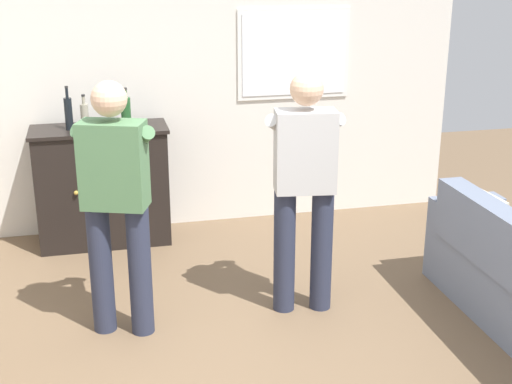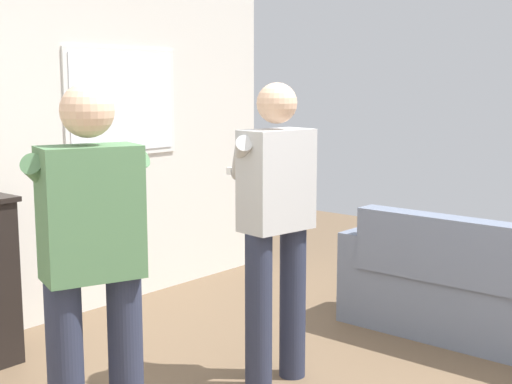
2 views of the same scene
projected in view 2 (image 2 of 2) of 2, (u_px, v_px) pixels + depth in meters
The scene contains 2 objects.
person_standing_left at pixel (92, 264), 2.95m from camera, with size 0.53×0.52×1.68m.
person_standing_right at pixel (275, 219), 3.91m from camera, with size 0.55×0.50×1.68m.
Camera 2 is at (-2.35, -1.65, 1.69)m, focal length 50.00 mm.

